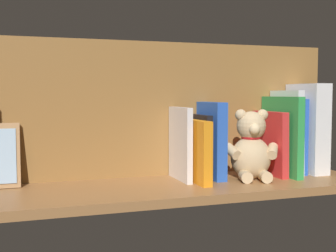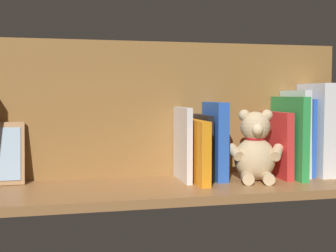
% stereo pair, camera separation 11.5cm
% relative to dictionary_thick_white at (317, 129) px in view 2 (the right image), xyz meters
% --- Properties ---
extents(ground_plane, '(1.10, 0.31, 0.02)m').
position_rel_dictionary_thick_white_xyz_m(ground_plane, '(0.46, 0.04, -0.14)').
color(ground_plane, '#9E6B3D').
extents(shelf_back_panel, '(1.10, 0.02, 0.38)m').
position_rel_dictionary_thick_white_xyz_m(shelf_back_panel, '(0.46, -0.09, 0.06)').
color(shelf_back_panel, olive).
rests_on(shelf_back_panel, ground_plane).
extents(dictionary_thick_white, '(0.05, 0.15, 0.26)m').
position_rel_dictionary_thick_white_xyz_m(dictionary_thick_white, '(0.00, 0.00, 0.00)').
color(dictionary_thick_white, white).
rests_on(dictionary_thick_white, ground_plane).
extents(book_0, '(0.01, 0.14, 0.22)m').
position_rel_dictionary_thick_white_xyz_m(book_0, '(0.04, -0.01, -0.02)').
color(book_0, blue).
rests_on(book_0, ground_plane).
extents(book_1, '(0.03, 0.15, 0.25)m').
position_rel_dictionary_thick_white_xyz_m(book_1, '(0.07, -0.00, -0.01)').
color(book_1, silver).
rests_on(book_1, ground_plane).
extents(book_2, '(0.02, 0.19, 0.23)m').
position_rel_dictionary_thick_white_xyz_m(book_2, '(0.10, 0.02, -0.02)').
color(book_2, green).
rests_on(book_2, ground_plane).
extents(book_3, '(0.02, 0.16, 0.18)m').
position_rel_dictionary_thick_white_xyz_m(book_3, '(0.13, 0.00, -0.04)').
color(book_3, red).
rests_on(book_3, ground_plane).
extents(teddy_bear, '(0.15, 0.14, 0.19)m').
position_rel_dictionary_thick_white_xyz_m(teddy_bear, '(0.21, 0.05, -0.05)').
color(teddy_bear, '#D1B284').
rests_on(teddy_bear, ground_plane).
extents(book_4, '(0.03, 0.14, 0.21)m').
position_rel_dictionary_thick_white_xyz_m(book_4, '(0.31, -0.01, -0.03)').
color(book_4, blue).
rests_on(book_4, ground_plane).
extents(book_5, '(0.02, 0.14, 0.18)m').
position_rel_dictionary_thick_white_xyz_m(book_5, '(0.34, -0.01, -0.04)').
color(book_5, black).
rests_on(book_5, ground_plane).
extents(book_6, '(0.03, 0.20, 0.17)m').
position_rel_dictionary_thick_white_xyz_m(book_6, '(0.37, 0.02, -0.05)').
color(book_6, orange).
rests_on(book_6, ground_plane).
extents(book_7, '(0.02, 0.15, 0.20)m').
position_rel_dictionary_thick_white_xyz_m(book_7, '(0.40, -0.00, -0.03)').
color(book_7, silver).
rests_on(book_7, ground_plane).
extents(picture_frame_leaning, '(0.12, 0.05, 0.16)m').
position_rel_dictionary_thick_white_xyz_m(picture_frame_leaning, '(0.88, -0.05, -0.05)').
color(picture_frame_leaning, '#A87A4C').
rests_on(picture_frame_leaning, ground_plane).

